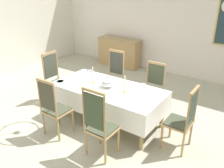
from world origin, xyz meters
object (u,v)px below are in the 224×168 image
at_px(chair_head_east, 183,119).
at_px(spoon_secondary, 148,88).
at_px(chair_north_a, 113,75).
at_px(spoon_primary, 86,71).
at_px(bowl_near_left, 89,72).
at_px(chair_north_b, 152,87).
at_px(bowl_far_left, 60,82).
at_px(sideboard, 119,52).
at_px(chair_south_a, 54,107).
at_px(candlestick_east, 125,86).
at_px(soup_tureen, 108,82).
at_px(bowl_near_right, 143,86).
at_px(dining_table, 108,91).
at_px(chair_south_b, 99,124).
at_px(chair_head_west, 55,78).
at_px(candlestick_west, 93,77).

distance_m(chair_head_east, spoon_secondary, 0.94).
xyz_separation_m(chair_north_a, chair_head_east, (1.98, -0.92, -0.01)).
bearing_deg(spoon_primary, bowl_near_left, -11.53).
distance_m(chair_north_b, spoon_primary, 1.51).
height_order(chair_head_east, bowl_near_left, chair_head_east).
xyz_separation_m(bowl_far_left, sideboard, (-0.81, 3.38, -0.31)).
xyz_separation_m(chair_south_a, candlestick_east, (0.88, 0.91, 0.30)).
bearing_deg(bowl_near_left, candlestick_east, -18.82).
xyz_separation_m(soup_tureen, bowl_near_right, (0.54, 0.39, -0.08)).
height_order(dining_table, bowl_far_left, bowl_far_left).
bearing_deg(chair_south_b, spoon_primary, 136.42).
distance_m(chair_north_b, spoon_secondary, 0.55).
distance_m(chair_north_a, bowl_near_left, 0.62).
distance_m(bowl_far_left, spoon_primary, 0.78).
relative_size(dining_table, chair_south_a, 1.90).
relative_size(chair_head_east, bowl_near_right, 6.57).
height_order(chair_head_west, bowl_far_left, chair_head_west).
height_order(chair_head_east, spoon_secondary, chair_head_east).
xyz_separation_m(chair_north_b, soup_tureen, (-0.51, -0.91, 0.30)).
distance_m(dining_table, chair_head_west, 1.47).
bearing_deg(spoon_secondary, bowl_near_left, 175.55).
xyz_separation_m(soup_tureen, bowl_far_left, (-0.91, -0.35, -0.08)).
relative_size(dining_table, candlestick_west, 6.38).
xyz_separation_m(candlestick_west, spoon_secondary, (1.01, 0.41, -0.13)).
relative_size(chair_head_west, candlestick_east, 3.65).
bearing_deg(soup_tureen, chair_head_east, -0.00).
bearing_deg(chair_head_east, soup_tureen, 90.00).
xyz_separation_m(chair_north_b, chair_head_east, (0.98, -0.91, 0.02)).
distance_m(chair_south_a, spoon_primary, 1.41).
bearing_deg(chair_head_west, chair_south_b, 64.92).
xyz_separation_m(chair_south_a, chair_north_a, (-0.00, 1.83, 0.01)).
distance_m(bowl_far_left, spoon_secondary, 1.74).
bearing_deg(sideboard, spoon_secondary, 132.24).
bearing_deg(chair_south_a, bowl_near_left, 102.37).
bearing_deg(chair_head_east, bowl_near_left, 80.05).
distance_m(chair_north_a, candlestick_west, 0.97).
bearing_deg(chair_head_east, bowl_near_right, 67.65).
distance_m(chair_north_a, chair_head_west, 1.33).
distance_m(candlestick_west, spoon_secondary, 1.10).
height_order(dining_table, chair_north_a, chair_north_a).
bearing_deg(soup_tureen, dining_table, -0.00).
distance_m(chair_south_b, candlestick_east, 0.97).
distance_m(chair_south_b, candlestick_west, 1.29).
distance_m(candlestick_east, bowl_near_right, 0.43).
bearing_deg(chair_south_b, bowl_near_right, 88.59).
bearing_deg(sideboard, bowl_far_left, 103.45).
distance_m(chair_south_a, candlestick_east, 1.30).
bearing_deg(candlestick_west, bowl_near_left, 137.45).
xyz_separation_m(chair_head_east, candlestick_east, (-1.10, 0.00, 0.30)).
bearing_deg(spoon_primary, chair_north_a, 51.54).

